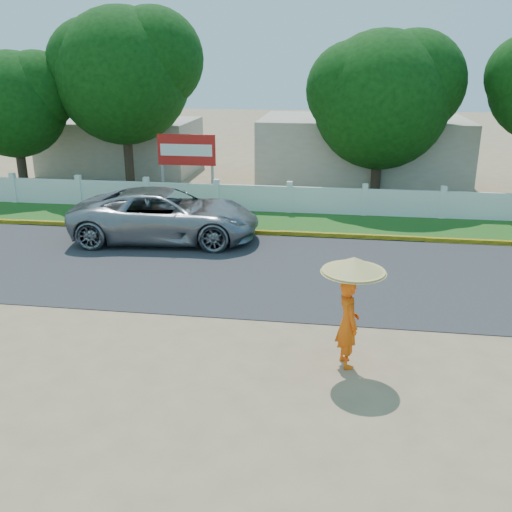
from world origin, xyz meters
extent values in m
plane|color=#9E8460|center=(0.00, 0.00, 0.00)|extent=(120.00, 120.00, 0.00)
cube|color=#38383A|center=(0.00, 4.50, 0.01)|extent=(60.00, 7.00, 0.02)
cube|color=#2D601E|center=(0.00, 9.75, 0.01)|extent=(60.00, 3.50, 0.03)
cube|color=yellow|center=(0.00, 8.05, 0.08)|extent=(40.00, 0.18, 0.16)
cube|color=silver|center=(0.00, 11.20, 0.55)|extent=(40.00, 0.10, 1.10)
cube|color=#B7AD99|center=(3.00, 18.00, 1.60)|extent=(10.00, 6.00, 3.20)
cube|color=#B7AD99|center=(-10.00, 19.00, 1.40)|extent=(8.00, 5.00, 2.80)
imported|color=gray|center=(-3.87, 6.97, 0.88)|extent=(6.59, 3.46, 1.77)
imported|color=#EA550C|center=(2.28, -0.77, 0.94)|extent=(0.65, 0.80, 1.89)
cylinder|color=gray|center=(2.33, -0.77, 1.67)|extent=(0.03, 0.03, 1.23)
cone|color=tan|center=(2.33, -0.77, 2.19)|extent=(1.29, 1.29, 0.31)
cylinder|color=gray|center=(-5.61, 12.30, 1.00)|extent=(0.12, 0.12, 2.00)
cylinder|color=gray|center=(-3.41, 12.30, 1.00)|extent=(0.12, 0.12, 2.00)
cube|color=red|center=(-4.51, 12.30, 2.30)|extent=(2.50, 0.12, 1.30)
cube|color=silver|center=(-4.51, 12.24, 2.30)|extent=(2.25, 0.02, 0.49)
cylinder|color=#473828|center=(-13.07, 13.84, 1.31)|extent=(0.44, 0.44, 2.62)
sphere|color=#114911|center=(-13.07, 13.84, 3.95)|extent=(4.83, 4.83, 4.83)
cylinder|color=#473828|center=(3.60, 14.74, 1.31)|extent=(0.44, 0.44, 2.61)
sphere|color=#114911|center=(3.60, 14.74, 4.24)|extent=(5.93, 5.93, 5.93)
cylinder|color=#473828|center=(-8.21, 15.18, 1.73)|extent=(0.44, 0.44, 3.46)
sphere|color=#114911|center=(-8.21, 15.18, 5.18)|extent=(6.23, 6.23, 6.23)
camera|label=1|loc=(1.97, -11.31, 5.98)|focal=40.00mm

